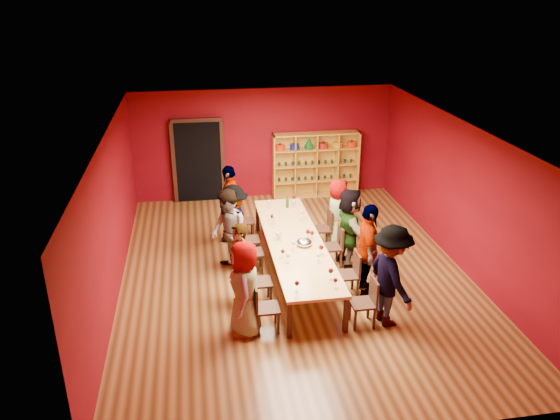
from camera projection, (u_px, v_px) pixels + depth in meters
The scene contains 44 objects.
room_shell at pixel (295, 206), 10.74m from camera, with size 7.10×9.10×3.04m.
tasting_table at pixel (294, 242), 11.05m from camera, with size 1.10×4.50×0.75m.
doorway at pixel (198, 161), 14.65m from camera, with size 1.40×0.17×2.30m.
shelving_unit at pixel (315, 161), 15.07m from camera, with size 2.40×0.40×1.80m.
chair_person_left_0 at pixel (262, 305), 9.28m from camera, with size 0.42×0.42×0.89m.
person_left_0 at pixel (245, 289), 9.10m from camera, with size 0.83×0.45×1.70m, color #131536.
chair_person_left_1 at pixel (256, 279), 10.08m from camera, with size 0.42×0.42×0.89m.
person_left_1 at pixel (239, 265), 9.91m from camera, with size 0.60×0.44×1.64m, color #121333.
chair_person_left_2 at pixel (249, 250), 11.18m from camera, with size 0.42×0.42×0.89m.
person_left_2 at pixel (228, 233), 10.96m from camera, with size 0.88×0.48×1.82m, color #CA8790.
chair_person_left_3 at pixel (246, 237), 11.74m from camera, with size 0.42×0.42×0.89m.
person_left_3 at pixel (234, 223), 11.56m from camera, with size 1.09×0.45×1.69m, color #516DA7.
chair_person_left_4 at pixel (241, 219), 12.66m from camera, with size 0.42×0.42×0.89m.
person_left_4 at pixel (230, 203), 12.46m from camera, with size 1.06×0.48×1.81m, color beige.
chair_person_right_0 at pixel (367, 300), 9.45m from camera, with size 0.42×0.42×0.89m.
person_right_0 at pixel (391, 276), 9.34m from camera, with size 1.20×0.50×1.86m, color #4C4C51.
chair_person_right_1 at pixel (351, 272), 10.35m from camera, with size 0.42×0.42×0.89m.
person_right_1 at pixel (368, 250), 10.23m from camera, with size 1.08×0.49×1.85m, color pink.
chair_person_right_2 at pixel (335, 244), 11.44m from camera, with size 0.42×0.42×0.89m.
person_right_2 at pixel (349, 227), 11.34m from camera, with size 1.59×0.46×1.71m, color #5C86BF.
chair_person_right_3 at pixel (325, 226), 12.27m from camera, with size 0.42×0.42×0.89m.
person_right_3 at pixel (338, 213), 12.20m from camera, with size 0.78×0.42×1.59m, color #151B39.
wine_glass_0 at pixel (302, 212), 11.98m from camera, with size 0.09×0.09×0.21m.
wine_glass_1 at pixel (297, 284), 9.17m from camera, with size 0.08×0.08×0.20m.
wine_glass_2 at pixel (321, 248), 10.37m from camera, with size 0.09×0.09×0.22m.
wine_glass_3 at pixel (318, 255), 10.11m from camera, with size 0.08×0.08×0.20m.
wine_glass_4 at pixel (293, 243), 10.56m from camera, with size 0.09×0.09×0.21m.
wine_glass_5 at pixel (278, 234), 10.92m from camera, with size 0.09×0.09×0.22m.
wine_glass_6 at pixel (301, 217), 11.77m from camera, with size 0.07×0.07×0.18m.
wine_glass_7 at pixel (294, 197), 12.78m from camera, with size 0.09×0.09×0.22m.
wine_glass_8 at pixel (308, 232), 11.01m from camera, with size 0.09×0.09×0.22m.
wine_glass_9 at pixel (288, 256), 10.09m from camera, with size 0.08×0.08×0.20m.
wine_glass_10 at pixel (294, 201), 12.60m from camera, with size 0.07×0.07×0.19m.
wine_glass_11 at pixel (312, 233), 10.97m from camera, with size 0.08×0.08×0.21m.
wine_glass_12 at pixel (269, 202), 12.56m from camera, with size 0.08×0.08×0.19m.
wine_glass_13 at pixel (331, 271), 9.53m from camera, with size 0.09×0.09×0.22m.
wine_glass_14 at pixel (335, 281), 9.28m from camera, with size 0.08×0.08×0.19m.
wine_glass_15 at pixel (274, 217), 11.74m from camera, with size 0.08×0.08×0.19m.
wine_glass_16 at pixel (283, 252), 10.27m from camera, with size 0.07×0.07×0.19m.
wine_glass_17 at pixel (272, 217), 11.75m from camera, with size 0.08×0.08×0.21m.
spittoon_bowl at pixel (304, 242), 10.77m from camera, with size 0.31×0.31×0.17m, color silver.
carafe_a at pixel (280, 235), 10.99m from camera, with size 0.13×0.13×0.25m.
carafe_b at pixel (303, 241), 10.74m from camera, with size 0.10×0.10×0.24m.
wine_bottle at pixel (287, 203), 12.58m from camera, with size 0.09×0.09×0.28m.
Camera 1 is at (-1.89, -9.75, 5.60)m, focal length 35.00 mm.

